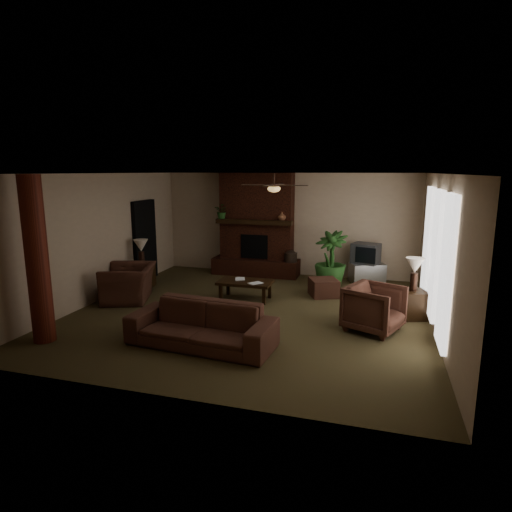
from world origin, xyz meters
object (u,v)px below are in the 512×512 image
(log_column, at_px, (37,260))
(armchair_right, at_px, (374,306))
(armchair_left, at_px, (129,277))
(lamp_left, at_px, (141,247))
(sofa, at_px, (201,318))
(floor_vase, at_px, (291,263))
(side_table_right, at_px, (412,304))
(ottoman, at_px, (324,287))
(lamp_right, at_px, (415,268))
(tv_stand, at_px, (367,273))
(coffee_table, at_px, (245,283))
(floor_plant, at_px, (330,272))
(side_table_left, at_px, (143,276))

(log_column, relative_size, armchair_right, 3.03)
(armchair_left, height_order, lamp_left, lamp_left)
(sofa, height_order, floor_vase, sofa)
(lamp_left, bearing_deg, side_table_right, -5.08)
(ottoman, distance_m, lamp_right, 2.26)
(tv_stand, bearing_deg, side_table_right, -93.01)
(tv_stand, bearing_deg, coffee_table, -160.91)
(log_column, relative_size, ottoman, 4.67)
(sofa, bearing_deg, floor_plant, 73.89)
(armchair_left, relative_size, armchair_right, 1.30)
(sofa, xyz_separation_m, coffee_table, (-0.08, 2.67, -0.10))
(side_table_left, bearing_deg, log_column, -86.75)
(ottoman, xyz_separation_m, floor_plant, (0.05, 0.82, 0.19))
(log_column, distance_m, lamp_right, 6.81)
(armchair_left, bearing_deg, log_column, -22.05)
(floor_vase, relative_size, side_table_left, 1.40)
(floor_vase, height_order, side_table_left, floor_vase)
(ottoman, distance_m, side_table_right, 2.13)
(armchair_right, xyz_separation_m, side_table_left, (-5.59, 1.48, -0.19))
(lamp_left, distance_m, side_table_right, 6.37)
(sofa, relative_size, lamp_right, 3.74)
(lamp_left, bearing_deg, floor_plant, 16.05)
(sofa, xyz_separation_m, side_table_right, (3.44, 2.40, -0.20))
(ottoman, distance_m, floor_vase, 1.80)
(armchair_left, height_order, lamp_right, lamp_right)
(sofa, height_order, coffee_table, sofa)
(log_column, relative_size, floor_plant, 1.99)
(sofa, distance_m, floor_plant, 4.55)
(sofa, relative_size, armchair_left, 2.01)
(coffee_table, xyz_separation_m, tv_stand, (2.58, 2.32, -0.12))
(log_column, distance_m, sofa, 2.87)
(armchair_right, relative_size, side_table_right, 1.68)
(armchair_right, bearing_deg, log_column, 133.84)
(sofa, bearing_deg, armchair_left, 148.26)
(tv_stand, height_order, lamp_right, lamp_right)
(side_table_left, height_order, lamp_left, lamp_left)
(log_column, bearing_deg, lamp_right, 26.12)
(armchair_left, relative_size, tv_stand, 1.42)
(log_column, distance_m, side_table_left, 3.70)
(floor_plant, height_order, side_table_left, floor_plant)
(side_table_left, bearing_deg, armchair_left, -74.21)
(tv_stand, bearing_deg, side_table_left, 177.86)
(side_table_left, height_order, lamp_right, lamp_right)
(coffee_table, bearing_deg, side_table_right, -4.37)
(log_column, height_order, coffee_table, log_column)
(side_table_left, bearing_deg, lamp_left, -90.00)
(floor_plant, bearing_deg, lamp_right, -45.11)
(floor_plant, xyz_separation_m, lamp_right, (1.81, -1.82, 0.61))
(ottoman, bearing_deg, floor_vase, 127.01)
(log_column, distance_m, floor_plant, 6.52)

